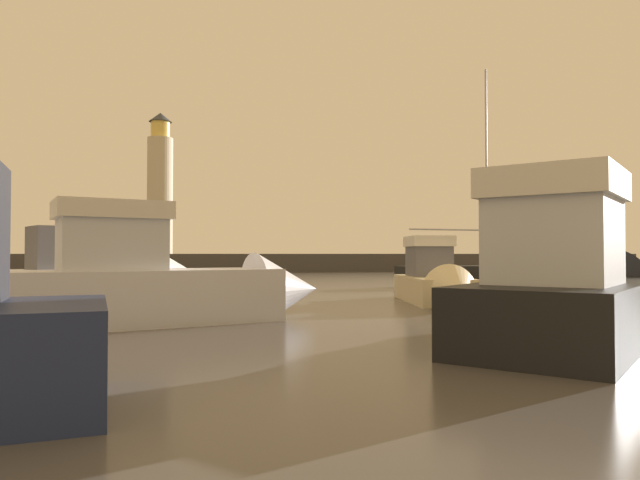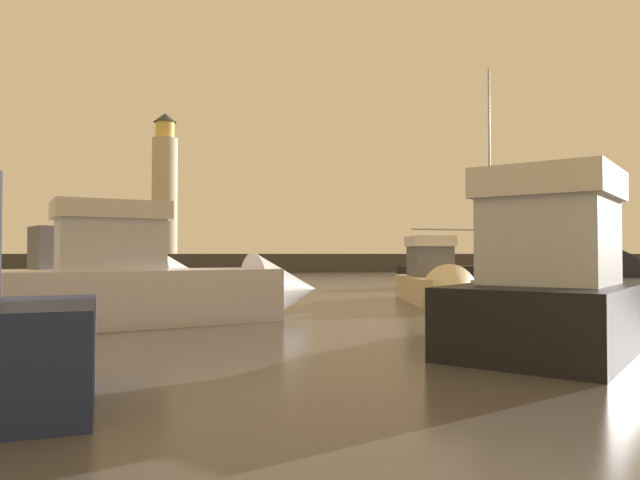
{
  "view_description": "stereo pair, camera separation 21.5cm",
  "coord_description": "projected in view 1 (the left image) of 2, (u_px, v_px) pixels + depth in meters",
  "views": [
    {
      "loc": [
        -4.73,
        -0.95,
        1.75
      ],
      "look_at": [
        -0.31,
        17.78,
        2.21
      ],
      "focal_mm": 32.56,
      "sensor_mm": 36.0,
      "label": 1
    },
    {
      "loc": [
        -4.52,
        -1.0,
        1.75
      ],
      "look_at": [
        -0.31,
        17.78,
        2.21
      ],
      "focal_mm": 32.56,
      "sensor_mm": 36.0,
      "label": 2
    }
  ],
  "objects": [
    {
      "name": "motorboat_6",
      "position": [
        584.0,
        291.0,
        12.45
      ],
      "size": [
        8.62,
        7.98,
        3.87
      ],
      "color": "black",
      "rests_on": "ground_plane"
    },
    {
      "name": "motorboat_5",
      "position": [
        116.0,
        278.0,
        23.11
      ],
      "size": [
        9.11,
        6.39,
        3.37
      ],
      "color": "white",
      "rests_on": "ground_plane"
    },
    {
      "name": "motorboat_0",
      "position": [
        170.0,
        284.0,
        14.65
      ],
      "size": [
        8.91,
        4.48,
        3.31
      ],
      "color": "silver",
      "rests_on": "ground_plane"
    },
    {
      "name": "ground_plane",
      "position": [
        279.0,
        288.0,
        29.39
      ],
      "size": [
        220.0,
        220.0,
        0.0
      ],
      "primitive_type": "plane",
      "color": "#4C4742"
    },
    {
      "name": "mooring_buoy",
      "position": [
        555.0,
        295.0,
        17.34
      ],
      "size": [
        1.01,
        1.01,
        1.01
      ],
      "primitive_type": "sphere",
      "color": "#EA5919",
      "rests_on": "ground_plane"
    },
    {
      "name": "motorboat_1",
      "position": [
        438.0,
        282.0,
        20.32
      ],
      "size": [
        3.04,
        6.78,
        2.83
      ],
      "color": "beige",
      "rests_on": "ground_plane"
    },
    {
      "name": "breakwater",
      "position": [
        233.0,
        263.0,
        56.84
      ],
      "size": [
        88.15,
        5.92,
        1.76
      ],
      "primitive_type": "cube",
      "color": "#423F3D",
      "rests_on": "ground_plane"
    },
    {
      "name": "sailboat_moored",
      "position": [
        474.0,
        275.0,
        30.99
      ],
      "size": [
        8.53,
        2.5,
        11.79
      ],
      "color": "black",
      "rests_on": "ground_plane"
    },
    {
      "name": "lighthouse",
      "position": [
        160.0,
        187.0,
        55.42
      ],
      "size": [
        2.4,
        2.4,
        13.54
      ],
      "color": "beige",
      "rests_on": "breakwater"
    }
  ]
}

